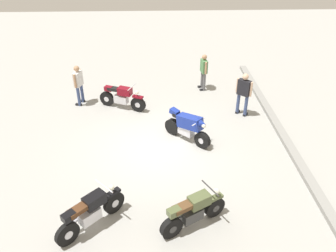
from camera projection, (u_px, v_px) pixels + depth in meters
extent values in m
plane|color=#9E9E99|center=(157.00, 147.00, 11.87)|extent=(40.00, 40.00, 0.00)
cube|color=gray|center=(287.00, 142.00, 11.98)|extent=(14.00, 0.30, 0.15)
cylinder|color=black|center=(214.00, 207.00, 9.01)|extent=(0.43, 0.60, 0.60)
cylinder|color=black|center=(171.00, 227.00, 8.41)|extent=(0.43, 0.60, 0.60)
cylinder|color=#333333|center=(214.00, 207.00, 9.01)|extent=(0.26, 0.27, 0.21)
cylinder|color=#333333|center=(171.00, 227.00, 8.41)|extent=(0.26, 0.27, 0.21)
cube|color=#333333|center=(192.00, 215.00, 8.64)|extent=(0.52, 0.63, 0.32)
cube|color=#515B38|center=(199.00, 200.00, 8.51)|extent=(0.55, 0.64, 0.30)
cube|color=#515B38|center=(215.00, 198.00, 8.84)|extent=(0.36, 0.46, 0.08)
cube|color=brown|center=(184.00, 207.00, 8.30)|extent=(0.52, 0.65, 0.12)
cube|color=#515B38|center=(174.00, 212.00, 8.18)|extent=(0.35, 0.39, 0.18)
cylinder|color=#333333|center=(175.00, 218.00, 8.61)|extent=(0.37, 0.54, 0.16)
cylinder|color=#333333|center=(210.00, 188.00, 8.53)|extent=(0.63, 0.37, 0.04)
sphere|color=silver|center=(217.00, 191.00, 8.73)|extent=(0.16, 0.16, 0.16)
cylinder|color=black|center=(202.00, 140.00, 11.69)|extent=(0.53, 0.54, 0.60)
cylinder|color=black|center=(173.00, 126.00, 12.45)|extent=(0.58, 0.59, 0.60)
cylinder|color=silver|center=(202.00, 140.00, 11.69)|extent=(0.28, 0.28, 0.21)
cylinder|color=silver|center=(173.00, 126.00, 12.45)|extent=(0.28, 0.28, 0.21)
cube|color=silver|center=(186.00, 130.00, 12.04)|extent=(0.59, 0.60, 0.32)
cube|color=navy|center=(190.00, 122.00, 11.75)|extent=(0.94, 0.96, 0.57)
cone|color=navy|center=(202.00, 124.00, 11.37)|extent=(0.49, 0.49, 0.39)
cube|color=black|center=(181.00, 116.00, 11.94)|extent=(0.60, 0.61, 0.12)
cube|color=navy|center=(175.00, 112.00, 12.06)|extent=(0.40, 0.40, 0.23)
cylinder|color=silver|center=(174.00, 117.00, 12.08)|extent=(0.34, 0.35, 0.17)
cylinder|color=silver|center=(177.00, 116.00, 12.18)|extent=(0.34, 0.35, 0.17)
cylinder|color=silver|center=(199.00, 122.00, 11.44)|extent=(0.53, 0.51, 0.04)
sphere|color=silver|center=(204.00, 126.00, 11.35)|extent=(0.16, 0.16, 0.16)
cylinder|color=black|center=(138.00, 104.00, 13.85)|extent=(0.36, 0.64, 0.64)
cylinder|color=black|center=(107.00, 99.00, 14.29)|extent=(0.36, 0.64, 0.64)
cylinder|color=silver|center=(138.00, 104.00, 13.85)|extent=(0.22, 0.26, 0.22)
cylinder|color=silver|center=(107.00, 99.00, 14.29)|extent=(0.22, 0.26, 0.22)
cube|color=silver|center=(121.00, 99.00, 14.03)|extent=(0.48, 0.62, 0.32)
cube|color=maroon|center=(125.00, 91.00, 13.76)|extent=(0.51, 0.64, 0.30)
cube|color=maroon|center=(138.00, 97.00, 13.67)|extent=(0.32, 0.47, 0.08)
cube|color=black|center=(115.00, 89.00, 13.89)|extent=(0.47, 0.65, 0.12)
cube|color=maroon|center=(109.00, 88.00, 13.99)|extent=(0.33, 0.38, 0.18)
cylinder|color=silver|center=(115.00, 97.00, 14.31)|extent=(0.32, 0.56, 0.16)
cylinder|color=silver|center=(132.00, 87.00, 13.53)|extent=(0.66, 0.31, 0.04)
sphere|color=silver|center=(137.00, 92.00, 13.57)|extent=(0.16, 0.16, 0.16)
cylinder|color=black|center=(114.00, 202.00, 9.12)|extent=(0.54, 0.54, 0.64)
cylinder|color=black|center=(67.00, 234.00, 8.22)|extent=(0.54, 0.54, 0.64)
cylinder|color=silver|center=(114.00, 202.00, 9.12)|extent=(0.26, 0.26, 0.22)
cylinder|color=silver|center=(67.00, 234.00, 8.22)|extent=(0.26, 0.26, 0.22)
cube|color=silver|center=(90.00, 216.00, 8.58)|extent=(0.59, 0.59, 0.32)
cube|color=black|center=(94.00, 200.00, 8.50)|extent=(0.62, 0.62, 0.30)
cube|color=black|center=(113.00, 193.00, 8.93)|extent=(0.42, 0.42, 0.08)
cube|color=#4C2D19|center=(79.00, 209.00, 8.21)|extent=(0.61, 0.61, 0.12)
cube|color=black|center=(69.00, 217.00, 8.03)|extent=(0.38, 0.38, 0.18)
cylinder|color=silver|center=(73.00, 222.00, 8.46)|extent=(0.47, 0.47, 0.16)
cylinder|color=silver|center=(104.00, 186.00, 8.57)|extent=(0.52, 0.52, 0.04)
sphere|color=silver|center=(111.00, 188.00, 8.81)|extent=(0.16, 0.16, 0.16)
cylinder|color=#384772|center=(82.00, 93.00, 14.50)|extent=(0.16, 0.16, 0.86)
cube|color=black|center=(82.00, 101.00, 14.72)|extent=(0.16, 0.28, 0.08)
cylinder|color=#384772|center=(79.00, 96.00, 14.22)|extent=(0.16, 0.16, 0.86)
cube|color=black|center=(79.00, 105.00, 14.44)|extent=(0.16, 0.28, 0.08)
cube|color=silver|center=(78.00, 79.00, 13.97)|extent=(0.52, 0.33, 0.61)
cylinder|color=tan|center=(81.00, 76.00, 14.20)|extent=(0.11, 0.11, 0.57)
cylinder|color=tan|center=(75.00, 81.00, 13.72)|extent=(0.11, 0.11, 0.57)
sphere|color=tan|center=(76.00, 69.00, 13.73)|extent=(0.23, 0.23, 0.23)
cylinder|color=#384772|center=(246.00, 106.00, 13.47)|extent=(0.18, 0.18, 0.89)
cube|color=black|center=(245.00, 114.00, 13.72)|extent=(0.26, 0.25, 0.08)
cylinder|color=#384772|center=(238.00, 104.00, 13.66)|extent=(0.18, 0.18, 0.89)
cube|color=black|center=(238.00, 112.00, 13.91)|extent=(0.26, 0.25, 0.08)
cube|color=black|center=(244.00, 88.00, 13.16)|extent=(0.49, 0.52, 0.63)
cylinder|color=#D8AD8C|center=(251.00, 89.00, 12.99)|extent=(0.13, 0.13, 0.59)
cylinder|color=#D8AD8C|center=(237.00, 85.00, 13.31)|extent=(0.13, 0.13, 0.59)
sphere|color=#D8AD8C|center=(246.00, 77.00, 12.92)|extent=(0.24, 0.24, 0.24)
cylinder|color=#59595B|center=(202.00, 79.00, 15.76)|extent=(0.15, 0.15, 0.83)
cube|color=black|center=(200.00, 87.00, 15.95)|extent=(0.14, 0.27, 0.08)
cylinder|color=#59595B|center=(204.00, 82.00, 15.49)|extent=(0.15, 0.15, 0.83)
cube|color=black|center=(202.00, 90.00, 15.68)|extent=(0.14, 0.27, 0.08)
cube|color=#4C7F4C|center=(204.00, 66.00, 15.25)|extent=(0.50, 0.30, 0.59)
cylinder|color=tan|center=(202.00, 64.00, 15.47)|extent=(0.10, 0.10, 0.55)
cylinder|color=tan|center=(206.00, 68.00, 15.01)|extent=(0.10, 0.10, 0.55)
sphere|color=tan|center=(205.00, 57.00, 15.02)|extent=(0.22, 0.22, 0.22)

